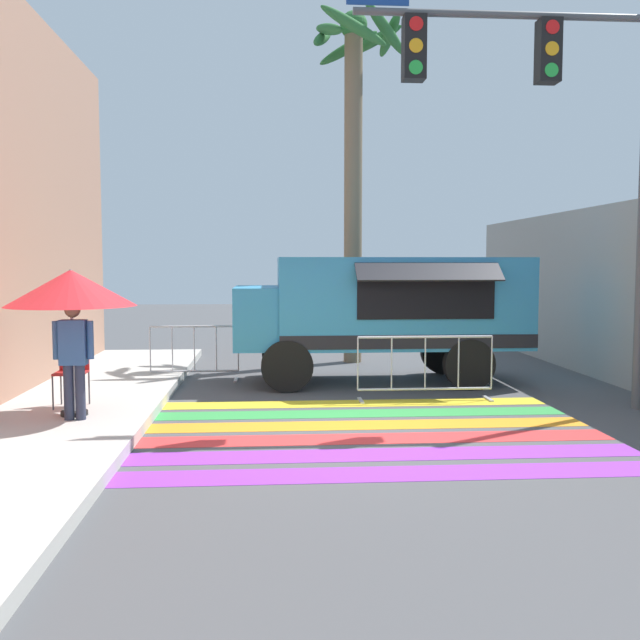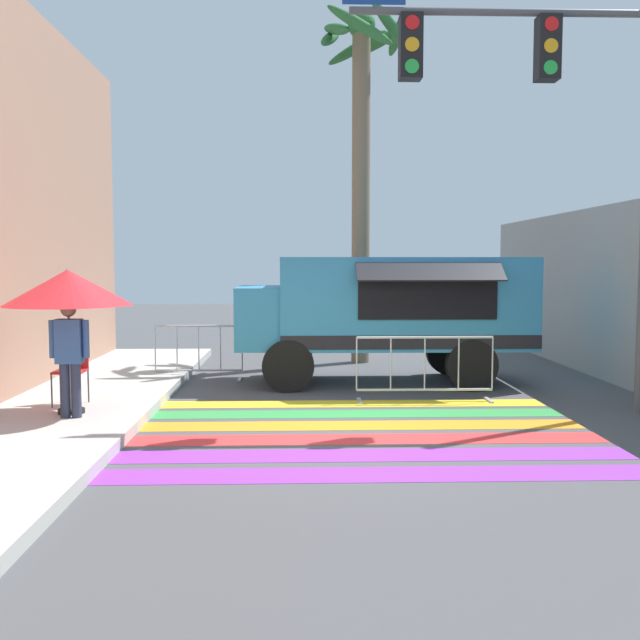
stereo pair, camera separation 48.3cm
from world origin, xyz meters
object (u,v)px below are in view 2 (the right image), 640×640
Objects in this scene: food_truck at (381,307)px; folding_chair at (72,364)px; patio_umbrella at (68,288)px; palm_tree at (363,131)px; barricade_side at (199,354)px; traffic_signal_pole at (551,108)px; vendor_person at (70,353)px; barricade_front at (425,369)px.

food_truck reaches higher than folding_chair.
palm_tree reaches higher than patio_umbrella.
folding_chair is at bearing 105.82° from patio_umbrella.
folding_chair is 0.58× the size of barricade_side.
patio_umbrella is at bearing -126.92° from palm_tree.
traffic_signal_pole is at bearing -52.38° from food_truck.
palm_tree reaches higher than vendor_person.
palm_tree reaches higher than folding_chair.
palm_tree is at bearing 92.18° from food_truck.
folding_chair is 1.03m from vendor_person.
patio_umbrella reaches higher than barricade_front.
patio_umbrella reaches higher than folding_chair.
palm_tree is (4.57, 6.08, 3.25)m from patio_umbrella.
barricade_front is (5.08, 1.74, -0.50)m from vendor_person.
palm_tree is (4.76, 5.41, 4.39)m from folding_chair.
patio_umbrella is 0.26× the size of palm_tree.
barricade_front is at bearing 25.04° from folding_chair.
barricade_side is (1.16, 3.95, -0.52)m from vendor_person.
folding_chair is 3.34m from barricade_side.
food_truck is 2.40× the size of barricade_front.
palm_tree is at bearing 56.77° from vendor_person.
patio_umbrella reaches higher than barricade_side.
food_truck is 2.11m from barricade_front.
food_truck is 3.19× the size of barricade_side.
vendor_person is (-4.59, -3.59, -0.39)m from food_truck.
traffic_signal_pole is 0.80× the size of palm_tree.
barricade_front is (-1.62, 0.90, -3.93)m from traffic_signal_pole.
traffic_signal_pole is 6.37× the size of folding_chair.
barricade_front is at bearing 20.85° from vendor_person.
barricade_front is at bearing -82.68° from palm_tree.
food_truck reaches higher than patio_umbrella.
palm_tree reaches higher than barricade_side.
vendor_person is at bearing -106.41° from barricade_side.
patio_umbrella is (-6.79, -0.56, -2.58)m from traffic_signal_pole.
folding_chair is 0.13× the size of palm_tree.
patio_umbrella is at bearing -108.80° from barricade_side.
food_truck is 4.60m from traffic_signal_pole.
traffic_signal_pole is 7.28m from patio_umbrella.
folding_chair is (-0.19, 0.67, -1.14)m from patio_umbrella.
vendor_person is (-6.70, -0.84, -3.43)m from traffic_signal_pole.
patio_umbrella is 1.27× the size of vendor_person.
traffic_signal_pole is 3.11× the size of patio_umbrella.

